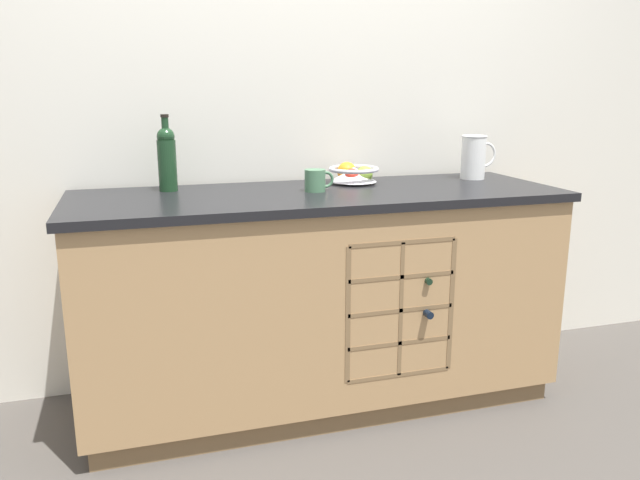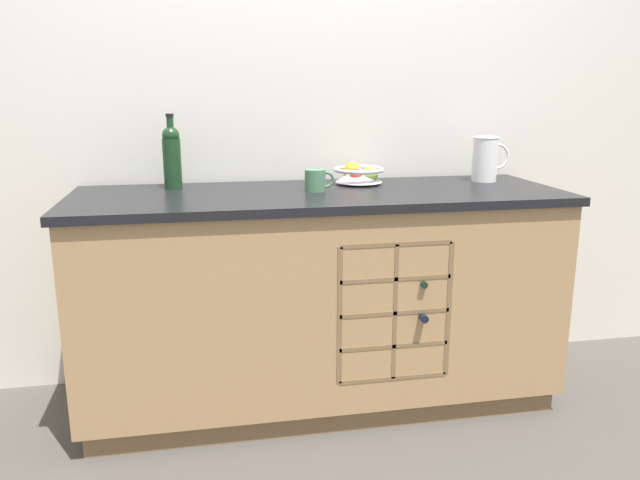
{
  "view_description": "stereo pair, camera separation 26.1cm",
  "coord_description": "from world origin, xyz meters",
  "px_view_note": "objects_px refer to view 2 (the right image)",
  "views": [
    {
      "loc": [
        -0.73,
        -2.43,
        1.35
      ],
      "look_at": [
        0.0,
        0.0,
        0.73
      ],
      "focal_mm": 35.0,
      "sensor_mm": 36.0,
      "label": 1
    },
    {
      "loc": [
        -0.48,
        -2.49,
        1.35
      ],
      "look_at": [
        0.0,
        0.0,
        0.73
      ],
      "focal_mm": 35.0,
      "sensor_mm": 36.0,
      "label": 2
    }
  ],
  "objects_px": {
    "white_pitcher": "(486,158)",
    "ceramic_mug": "(316,180)",
    "fruit_bowl": "(359,174)",
    "standing_wine_bottle": "(172,155)"
  },
  "relations": [
    {
      "from": "white_pitcher",
      "to": "standing_wine_bottle",
      "type": "height_order",
      "value": "standing_wine_bottle"
    },
    {
      "from": "fruit_bowl",
      "to": "standing_wine_bottle",
      "type": "relative_size",
      "value": 0.72
    },
    {
      "from": "fruit_bowl",
      "to": "ceramic_mug",
      "type": "height_order",
      "value": "fruit_bowl"
    },
    {
      "from": "fruit_bowl",
      "to": "standing_wine_bottle",
      "type": "bearing_deg",
      "value": 177.88
    },
    {
      "from": "fruit_bowl",
      "to": "ceramic_mug",
      "type": "bearing_deg",
      "value": -144.21
    },
    {
      "from": "white_pitcher",
      "to": "ceramic_mug",
      "type": "relative_size",
      "value": 1.63
    },
    {
      "from": "white_pitcher",
      "to": "fruit_bowl",
      "type": "bearing_deg",
      "value": 178.16
    },
    {
      "from": "fruit_bowl",
      "to": "standing_wine_bottle",
      "type": "height_order",
      "value": "standing_wine_bottle"
    },
    {
      "from": "standing_wine_bottle",
      "to": "fruit_bowl",
      "type": "bearing_deg",
      "value": -2.12
    },
    {
      "from": "white_pitcher",
      "to": "standing_wine_bottle",
      "type": "distance_m",
      "value": 1.39
    }
  ]
}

